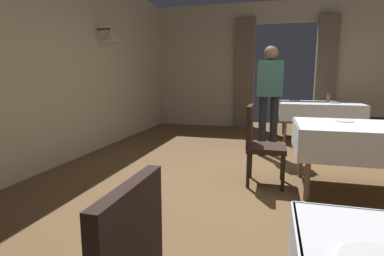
% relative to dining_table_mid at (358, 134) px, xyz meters
% --- Properties ---
extents(ground, '(10.08, 10.08, 0.00)m').
position_rel_dining_table_mid_xyz_m(ground, '(-0.68, -0.03, -0.64)').
color(ground, brown).
extents(wall_left, '(0.49, 8.40, 3.00)m').
position_rel_dining_table_mid_xyz_m(wall_left, '(-3.87, -0.03, 0.86)').
color(wall_left, beige).
rests_on(wall_left, ground).
extents(wall_back, '(6.40, 0.27, 3.00)m').
position_rel_dining_table_mid_xyz_m(wall_back, '(-0.68, 4.15, 0.88)').
color(wall_back, beige).
rests_on(wall_back, ground).
extents(dining_table_mid, '(1.29, 1.00, 0.75)m').
position_rel_dining_table_mid_xyz_m(dining_table_mid, '(0.00, 0.00, 0.00)').
color(dining_table_mid, '#7A604C').
rests_on(dining_table_mid, ground).
extents(dining_table_far, '(1.53, 1.06, 0.75)m').
position_rel_dining_table_mid_xyz_m(dining_table_far, '(-0.00, 2.92, 0.01)').
color(dining_table_far, '#7A604C').
rests_on(dining_table_far, ground).
extents(chair_mid_left, '(0.45, 0.44, 0.93)m').
position_rel_dining_table_mid_xyz_m(chair_mid_left, '(-1.03, 0.00, -0.13)').
color(chair_mid_left, black).
rests_on(chair_mid_left, ground).
extents(chair_far_right, '(0.44, 0.44, 0.93)m').
position_rel_dining_table_mid_xyz_m(chair_far_right, '(1.15, 2.94, -0.13)').
color(chair_far_right, black).
rests_on(chair_far_right, ground).
extents(plate_mid_b, '(0.21, 0.21, 0.01)m').
position_rel_dining_table_mid_xyz_m(plate_mid_b, '(-0.10, 0.21, 0.11)').
color(plate_mid_b, white).
rests_on(plate_mid_b, dining_table_mid).
extents(flower_vase_far, '(0.07, 0.07, 0.19)m').
position_rel_dining_table_mid_xyz_m(flower_vase_far, '(0.20, 3.29, 0.21)').
color(flower_vase_far, silver).
rests_on(flower_vase_far, dining_table_far).
extents(plate_far_b, '(0.21, 0.21, 0.01)m').
position_rel_dining_table_mid_xyz_m(plate_far_b, '(0.24, 2.77, 0.11)').
color(plate_far_b, white).
rests_on(plate_far_b, dining_table_far).
extents(plate_far_c, '(0.21, 0.21, 0.01)m').
position_rel_dining_table_mid_xyz_m(plate_far_c, '(-0.45, 3.23, 0.11)').
color(plate_far_c, white).
rests_on(plate_far_c, dining_table_far).
extents(person_waiter_by_doorway, '(0.40, 0.29, 1.72)m').
position_rel_dining_table_mid_xyz_m(person_waiter_by_doorway, '(-0.96, 1.37, 0.38)').
color(person_waiter_by_doorway, black).
rests_on(person_waiter_by_doorway, ground).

